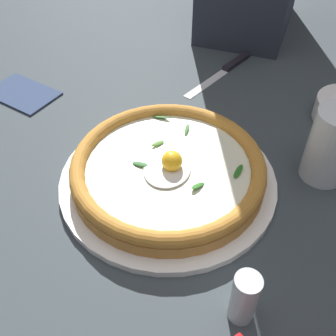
{
  "coord_description": "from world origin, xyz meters",
  "views": [
    {
      "loc": [
        -0.39,
        -0.11,
        0.46
      ],
      "look_at": [
        0.03,
        0.01,
        0.03
      ],
      "focal_mm": 42.42,
      "sensor_mm": 36.0,
      "label": 1
    }
  ],
  "objects_px": {
    "pizza": "(168,168)",
    "folded_napkin": "(22,93)",
    "drinking_glass": "(329,150)",
    "pepper_shaker": "(244,298)",
    "table_knife": "(228,68)"
  },
  "relations": [
    {
      "from": "folded_napkin",
      "to": "pepper_shaker",
      "type": "relative_size",
      "value": 1.78
    },
    {
      "from": "drinking_glass",
      "to": "pepper_shaker",
      "type": "relative_size",
      "value": 1.57
    },
    {
      "from": "folded_napkin",
      "to": "pepper_shaker",
      "type": "height_order",
      "value": "pepper_shaker"
    },
    {
      "from": "pizza",
      "to": "folded_napkin",
      "type": "distance_m",
      "value": 0.39
    },
    {
      "from": "folded_napkin",
      "to": "pepper_shaker",
      "type": "distance_m",
      "value": 0.61
    },
    {
      "from": "drinking_glass",
      "to": "folded_napkin",
      "type": "distance_m",
      "value": 0.6
    },
    {
      "from": "drinking_glass",
      "to": "pizza",
      "type": "bearing_deg",
      "value": 110.22
    },
    {
      "from": "drinking_glass",
      "to": "folded_napkin",
      "type": "xyz_separation_m",
      "value": [
        0.07,
        0.59,
        -0.05
      ]
    },
    {
      "from": "pizza",
      "to": "drinking_glass",
      "type": "relative_size",
      "value": 2.46
    },
    {
      "from": "pizza",
      "to": "table_knife",
      "type": "height_order",
      "value": "pizza"
    },
    {
      "from": "pepper_shaker",
      "to": "drinking_glass",
      "type": "bearing_deg",
      "value": -18.5
    },
    {
      "from": "drinking_glass",
      "to": "folded_napkin",
      "type": "height_order",
      "value": "drinking_glass"
    },
    {
      "from": "pizza",
      "to": "pepper_shaker",
      "type": "relative_size",
      "value": 3.85
    },
    {
      "from": "pizza",
      "to": "folded_napkin",
      "type": "xyz_separation_m",
      "value": [
        0.16,
        0.35,
        -0.03
      ]
    },
    {
      "from": "table_knife",
      "to": "folded_napkin",
      "type": "height_order",
      "value": "table_knife"
    }
  ]
}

